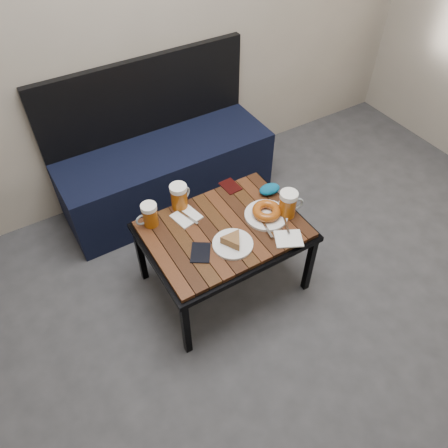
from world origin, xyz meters
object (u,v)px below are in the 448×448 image
plate_pie (233,242)px  passport_navy (201,253)px  beer_mug_right (288,204)px  knit_pouch (270,189)px  bench (165,167)px  cafe_table (224,233)px  beer_mug_left (149,215)px  passport_burgundy (230,186)px  plate_bagel (267,213)px  beer_mug_centre (179,196)px

plate_pie → passport_navy: bearing=167.2°
beer_mug_right → knit_pouch: 0.20m
bench → cafe_table: (-0.05, -0.85, 0.16)m
beer_mug_left → passport_burgundy: size_ratio=1.10×
beer_mug_right → plate_bagel: 0.12m
cafe_table → plate_pie: plate_pie is taller
cafe_table → passport_navy: 0.21m
bench → passport_burgundy: bearing=-75.3°
passport_burgundy → knit_pouch: bearing=-48.2°
beer_mug_centre → passport_navy: (-0.07, -0.35, -0.07)m
beer_mug_left → beer_mug_centre: size_ratio=0.90×
passport_navy → passport_burgundy: bearing=75.0°
plate_pie → plate_bagel: (0.26, 0.08, 0.00)m
cafe_table → knit_pouch: knit_pouch is taller
plate_pie → passport_navy: plate_pie is taller
plate_pie → passport_navy: size_ratio=1.57×
beer_mug_left → plate_pie: size_ratio=0.65×
plate_pie → knit_pouch: 0.45m
beer_mug_left → plate_bagel: 0.62m
bench → beer_mug_right: (0.30, -0.94, 0.28)m
cafe_table → beer_mug_centre: (-0.12, 0.26, 0.12)m
bench → beer_mug_centre: 0.67m
passport_navy → passport_burgundy: same height
knit_pouch → plate_pie: bearing=-149.5°
cafe_table → plate_bagel: bearing=-10.7°
bench → beer_mug_centre: (-0.17, -0.59, 0.27)m
plate_bagel → knit_pouch: size_ratio=2.42×
beer_mug_left → plate_pie: (0.29, -0.35, -0.04)m
beer_mug_right → knit_pouch: (0.02, 0.19, -0.05)m
plate_bagel → passport_burgundy: bearing=97.2°
beer_mug_left → beer_mug_right: beer_mug_right is taller
beer_mug_left → beer_mug_centre: (0.19, 0.04, 0.01)m
bench → passport_navy: (-0.23, -0.93, 0.20)m
passport_burgundy → beer_mug_left: bearing=-179.3°
bench → beer_mug_centre: size_ratio=9.34×
plate_bagel → passport_burgundy: plate_bagel is taller
beer_mug_left → beer_mug_right: (0.66, -0.31, 0.01)m
beer_mug_left → passport_navy: 0.34m
beer_mug_centre → plate_pie: size_ratio=0.73×
plate_bagel → beer_mug_centre: bearing=139.6°
beer_mug_right → passport_burgundy: size_ratio=1.26×
bench → passport_navy: 0.98m
beer_mug_left → passport_burgundy: bearing=-176.4°
cafe_table → passport_navy: size_ratio=6.40×
beer_mug_centre → beer_mug_right: bearing=-61.4°
beer_mug_left → beer_mug_right: bearing=154.1°
knit_pouch → passport_navy: bearing=-161.0°
beer_mug_left → beer_mug_right: 0.73m
beer_mug_left → passport_navy: bearing=111.8°
cafe_table → passport_navy: bearing=-155.1°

